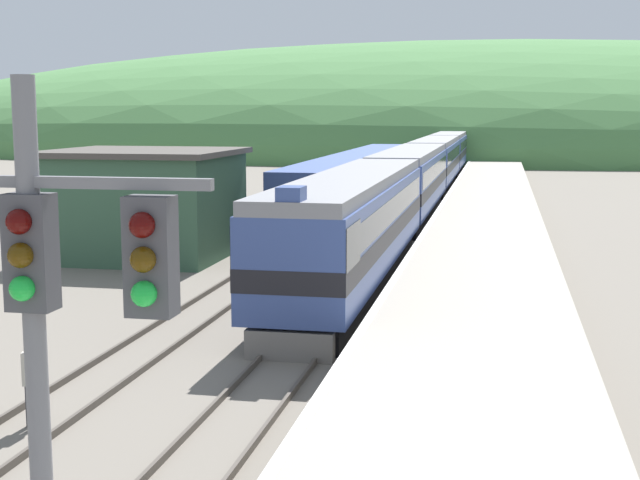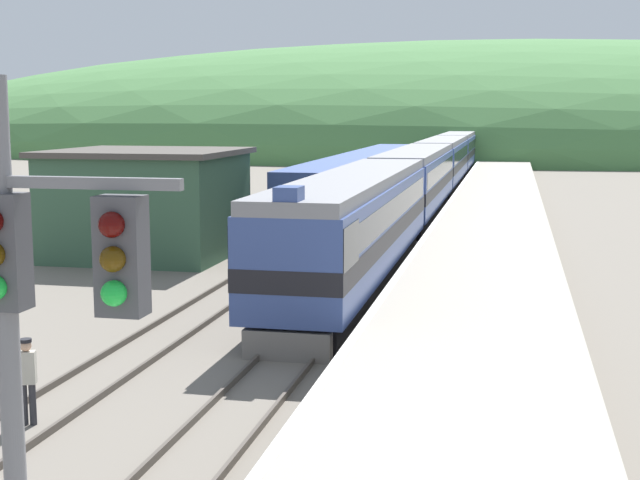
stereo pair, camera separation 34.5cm
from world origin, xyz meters
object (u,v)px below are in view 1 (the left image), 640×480
object	(u,v)px
carriage_third	(436,162)
track_worker	(32,377)
signal_mast_main	(33,323)
siding_train	(356,181)
carriage_fourth	(450,151)
carriage_second	(411,181)
express_train_lead_car	(352,226)

from	to	relation	value
carriage_third	track_worker	world-z (taller)	carriage_third
signal_mast_main	track_worker	distance (m)	10.81
siding_train	track_worker	xyz separation A→B (m)	(0.03, -40.93, -0.80)
siding_train	carriage_fourth	bearing A→B (deg)	83.69
signal_mast_main	siding_train	bearing A→B (deg)	95.93
track_worker	carriage_fourth	bearing A→B (deg)	87.06
carriage_second	track_worker	xyz separation A→B (m)	(-3.96, -36.46, -1.18)
express_train_lead_car	carriage_fourth	bearing A→B (deg)	90.00
carriage_third	carriage_second	bearing A→B (deg)	-90.00
carriage_third	signal_mast_main	size ratio (longest dim) A/B	2.92
siding_train	signal_mast_main	bearing A→B (deg)	-84.07
carriage_fourth	signal_mast_main	xyz separation A→B (m)	(1.19, -85.81, 2.28)
carriage_second	carriage_third	distance (m)	20.24
carriage_fourth	siding_train	xyz separation A→B (m)	(-3.98, -36.01, -0.39)
siding_train	signal_mast_main	size ratio (longest dim) A/B	5.30
carriage_fourth	siding_train	distance (m)	36.24
carriage_second	signal_mast_main	size ratio (longest dim) A/B	2.92
carriage_third	carriage_fourth	size ratio (longest dim) A/B	1.00
carriage_fourth	siding_train	size ratio (longest dim) A/B	0.55
express_train_lead_car	carriage_fourth	world-z (taller)	express_train_lead_car
express_train_lead_car	signal_mast_main	bearing A→B (deg)	-87.20
siding_train	track_worker	bearing A→B (deg)	-89.96
express_train_lead_car	signal_mast_main	size ratio (longest dim) A/B	3.08
express_train_lead_car	carriage_second	world-z (taller)	express_train_lead_car
carriage_third	siding_train	world-z (taller)	carriage_third
carriage_second	carriage_fourth	xyz separation A→B (m)	(0.00, 40.49, 0.00)
carriage_third	carriage_fourth	xyz separation A→B (m)	(0.00, 20.24, 0.00)
carriage_fourth	express_train_lead_car	bearing A→B (deg)	-90.00
carriage_third	carriage_fourth	distance (m)	20.24
carriage_fourth	carriage_third	bearing A→B (deg)	-90.00
carriage_fourth	signal_mast_main	distance (m)	85.84
express_train_lead_car	carriage_second	xyz separation A→B (m)	(0.00, 21.00, -0.01)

